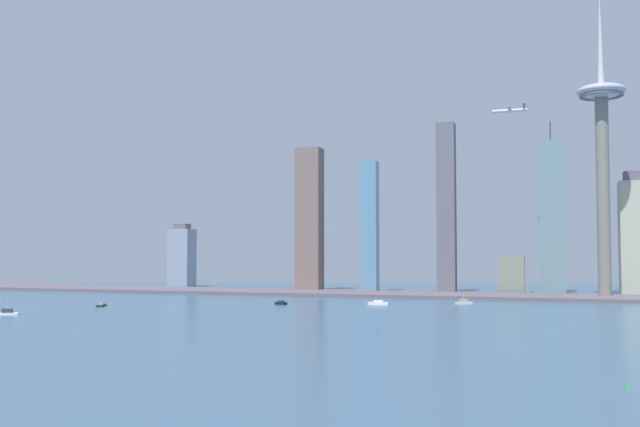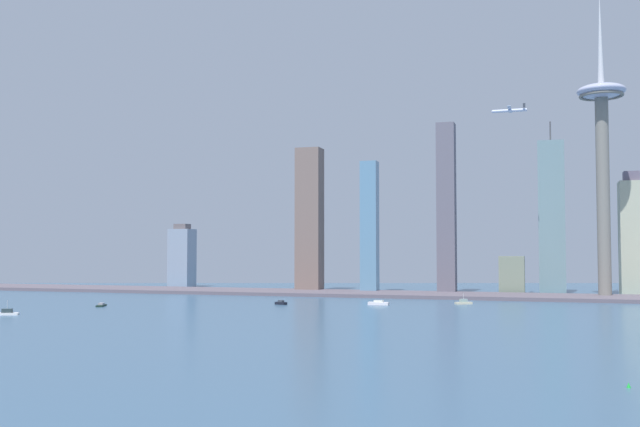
# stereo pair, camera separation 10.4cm
# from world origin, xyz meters

# --- Properties ---
(waterfront_pier) EXTENTS (987.24, 79.40, 3.40)m
(waterfront_pier) POSITION_xyz_m (0.00, 509.96, 1.70)
(waterfront_pier) COLOR #605661
(waterfront_pier) RESTS_ON ground
(observation_tower) EXTENTS (45.39, 45.39, 299.69)m
(observation_tower) POSITION_xyz_m (244.93, 528.99, 157.20)
(observation_tower) COLOR gray
(observation_tower) RESTS_ON ground
(skyscraper_0) EXTENTS (25.66, 19.39, 40.01)m
(skyscraper_0) POSITION_xyz_m (157.58, 563.77, 20.01)
(skyscraper_0) COLOR gray
(skyscraper_0) RESTS_ON ground
(skyscraper_1) EXTENTS (17.68, 16.23, 141.68)m
(skyscraper_1) POSITION_xyz_m (11.41, 541.84, 70.84)
(skyscraper_1) COLOR #5C88A8
(skyscraper_1) RESTS_ON ground
(skyscraper_2) EXTENTS (18.83, 18.95, 179.87)m
(skyscraper_2) POSITION_xyz_m (92.60, 548.98, 89.94)
(skyscraper_2) COLOR slate
(skyscraper_2) RESTS_ON ground
(skyscraper_3) EXTENTS (24.66, 27.73, 127.06)m
(skyscraper_3) POSITION_xyz_m (276.47, 588.91, 60.40)
(skyscraper_3) COLOR #AFB49A
(skyscraper_3) RESTS_ON ground
(skyscraper_4) EXTENTS (27.29, 22.16, 158.91)m
(skyscraper_4) POSITION_xyz_m (-57.13, 543.98, 79.46)
(skyscraper_4) COLOR #76615A
(skyscraper_4) RESTS_ON ground
(skyscraper_6) EXTENTS (27.22, 24.87, 78.27)m
(skyscraper_6) POSITION_xyz_m (-236.68, 587.08, 37.16)
(skyscraper_6) COLOR #8595AB
(skyscraper_6) RESTS_ON ground
(skyscraper_7) EXTENTS (26.55, 20.90, 181.43)m
(skyscraper_7) POSITION_xyz_m (197.92, 578.50, 80.31)
(skyscraper_7) COLOR gray
(skyscraper_7) RESTS_ON ground
(boat_0) EXTENTS (11.51, 7.73, 3.80)m
(boat_0) POSITION_xyz_m (-25.76, 369.63, 1.45)
(boat_0) COLOR black
(boat_0) RESTS_ON ground
(boat_1) EXTENTS (10.69, 16.95, 2.82)m
(boat_1) POSITION_xyz_m (-161.68, 308.19, 1.02)
(boat_1) COLOR black
(boat_1) RESTS_ON ground
(boat_4) EXTENTS (16.50, 11.33, 10.57)m
(boat_4) POSITION_xyz_m (-180.65, 220.50, 1.62)
(boat_4) COLOR white
(boat_4) RESTS_ON ground
(boat_6) EXTENTS (17.98, 6.46, 3.99)m
(boat_6) POSITION_xyz_m (54.80, 390.80, 1.54)
(boat_6) COLOR white
(boat_6) RESTS_ON ground
(boat_7) EXTENTS (15.07, 11.57, 9.76)m
(boat_7) POSITION_xyz_m (122.83, 420.34, 1.62)
(boat_7) COLOR beige
(boat_7) RESTS_ON ground
(channel_buoy_0) EXTENTS (1.46, 1.46, 1.81)m
(channel_buoy_0) POSITION_xyz_m (216.44, 59.96, 0.90)
(channel_buoy_0) COLOR green
(channel_buoy_0) RESTS_ON ground
(airplane) EXTENTS (33.70, 35.44, 8.03)m
(airplane) POSITION_xyz_m (159.36, 508.41, 182.54)
(airplane) COLOR silver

